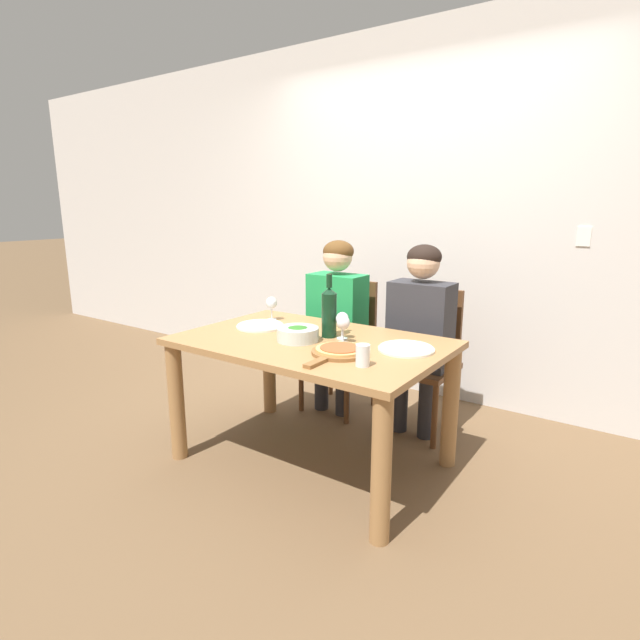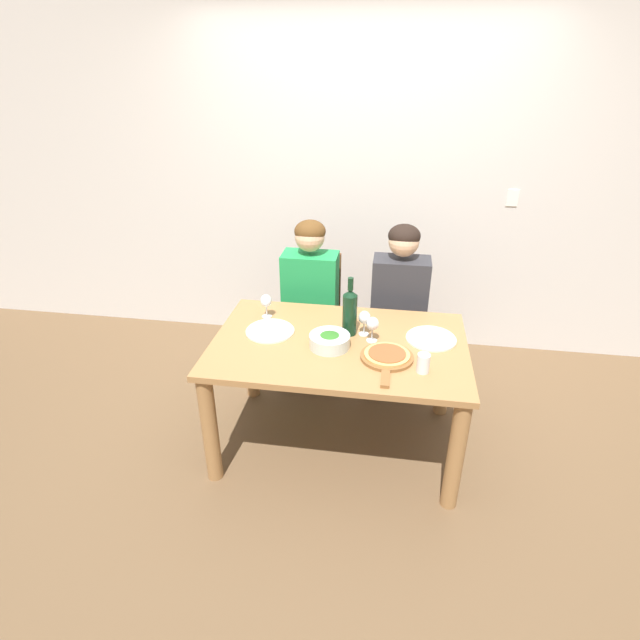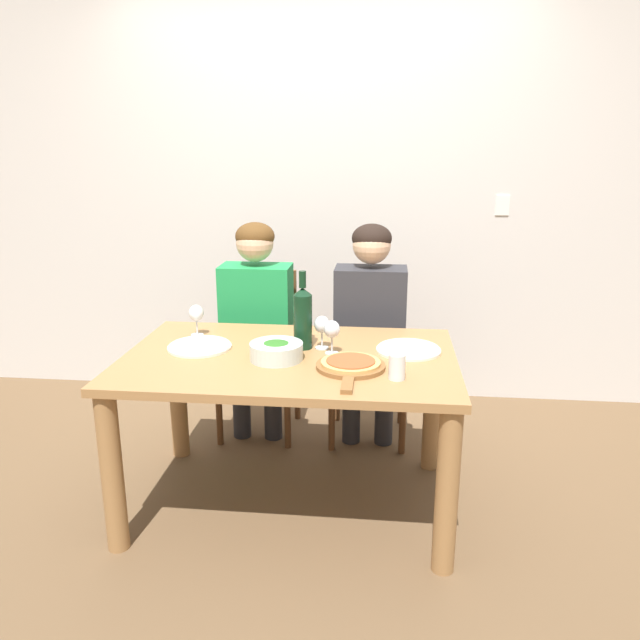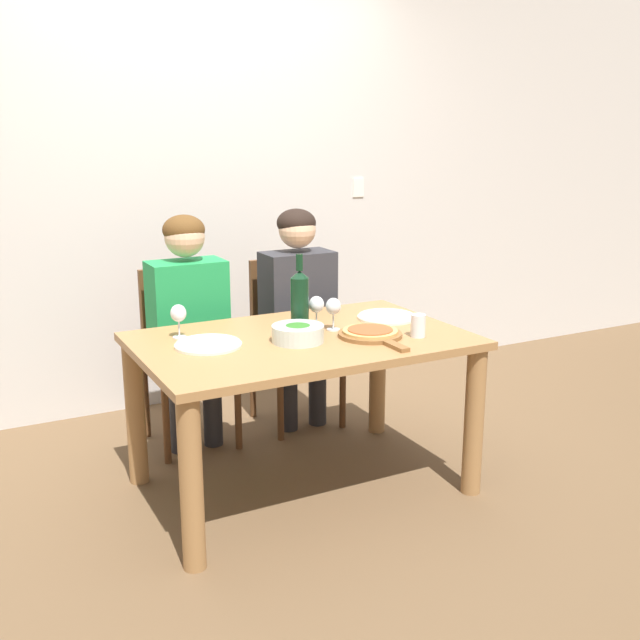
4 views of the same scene
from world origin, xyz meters
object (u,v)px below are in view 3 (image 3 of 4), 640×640
Objects in this scene: wine_glass_left at (196,314)px; pizza_on_board at (351,365)px; wine_glass_centre at (322,326)px; water_tumbler at (397,367)px; dinner_plate_left at (200,346)px; person_woman at (256,312)px; wine_bottle at (303,317)px; broccoli_bowl at (276,351)px; chair_left at (261,347)px; wine_glass_right at (332,331)px; dinner_plate_right at (408,349)px; person_man at (370,315)px; chair_right at (370,350)px.

pizza_on_board is at bearing -26.83° from wine_glass_left.
wine_glass_centre reaches higher than pizza_on_board.
pizza_on_board is at bearing 153.61° from water_tumbler.
person_woman is at bearing 79.00° from dinner_plate_left.
person_woman is 3.43× the size of wine_bottle.
water_tumbler is (0.51, -0.18, 0.01)m from broccoli_bowl.
chair_left reaches higher than dinner_plate_left.
wine_glass_right is at bearing -53.89° from wine_glass_centre.
chair_left reaches higher than water_tumbler.
dinner_plate_left is 1.89× the size of wine_glass_centre.
chair_left is 3.20× the size of dinner_plate_left.
chair_left is 1.32m from water_tumbler.
dinner_plate_right is 1.89× the size of wine_glass_left.
person_man is 2.85× the size of pizza_on_board.
wine_glass_centre is (0.09, 0.00, -0.04)m from wine_bottle.
pizza_on_board is at bearing -59.27° from chair_left.
person_woman is 2.85× the size of pizza_on_board.
wine_bottle is 0.55m from water_tumbler.
broccoli_bowl is (-0.09, -0.17, -0.11)m from wine_bottle.
wine_glass_left reaches higher than dinner_plate_right.
person_woman is at bearing 125.78° from wine_glass_right.
dinner_plate_left is (-0.12, -0.64, 0.01)m from person_woman.
dinner_plate_right is (0.81, -0.70, 0.25)m from chair_left.
chair_right is 2.59× the size of wine_bottle.
wine_glass_right is 1.49× the size of water_tumbler.
pizza_on_board is (-0.24, -0.25, 0.01)m from dinner_plate_right.
wine_glass_centre is at bearing 5.81° from dinner_plate_left.
wine_glass_left is (-0.19, -0.45, 0.10)m from person_woman.
wine_bottle is 2.33× the size of wine_glass_centre.
chair_right is at bearing 0.00° from chair_left.
chair_left is at bearing 121.60° from wine_glass_right.
wine_glass_right is (0.23, 0.10, 0.07)m from broccoli_bowl.
broccoli_bowl reaches higher than dinner_plate_right.
chair_left and chair_right have the same top height.
person_man is 8.01× the size of wine_glass_right.
wine_glass_left is 0.69m from wine_glass_right.
wine_glass_centre is at bearing 133.74° from water_tumbler.
person_man is (-0.00, -0.11, 0.24)m from chair_right.
wine_glass_right is at bearing -58.40° from chair_left.
person_woman is 4.24× the size of dinner_plate_right.
dinner_plate_left is (-0.75, -0.64, 0.01)m from person_man.
wine_glass_centre is (0.42, -0.59, 0.10)m from person_woman.
chair_right is 0.26m from person_man.
chair_left is 0.88m from wine_glass_centre.
dinner_plate_left is (-0.37, 0.11, -0.03)m from broccoli_bowl.
pizza_on_board is (-0.06, -0.84, 0.01)m from person_man.
person_woman reaches higher than wine_glass_left.
wine_glass_right is (-0.15, -0.77, 0.34)m from chair_right.
wine_glass_centre is at bearing -108.70° from person_man.
dinner_plate_right is at bearing 80.65° from water_tumbler.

